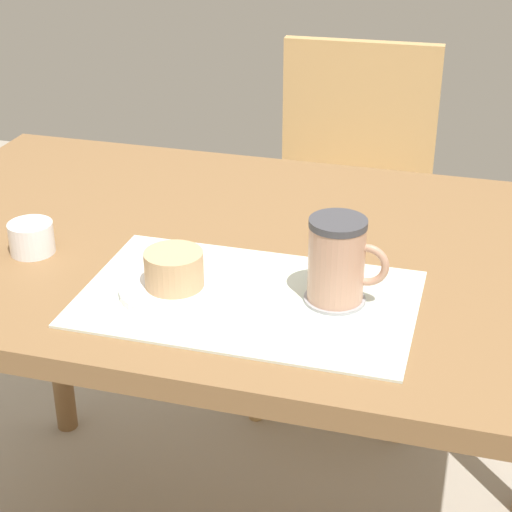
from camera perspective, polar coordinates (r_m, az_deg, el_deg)
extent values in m
cylinder|color=brown|center=(2.04, -13.39, -3.11)|extent=(0.05, 0.05, 0.71)
cube|color=brown|center=(1.39, -1.39, 0.31)|extent=(1.21, 0.78, 0.04)
cylinder|color=tan|center=(2.05, 9.76, -7.33)|extent=(0.04, 0.04, 0.42)
cylinder|color=tan|center=(2.09, 0.00, -6.14)|extent=(0.04, 0.04, 0.42)
cylinder|color=tan|center=(2.35, 10.50, -2.57)|extent=(0.04, 0.04, 0.42)
cylinder|color=tan|center=(2.38, 2.00, -1.62)|extent=(0.04, 0.04, 0.42)
cube|color=tan|center=(2.10, 5.84, 1.04)|extent=(0.44, 0.44, 0.04)
cube|color=tan|center=(2.19, 6.87, 8.63)|extent=(0.39, 0.05, 0.42)
cube|color=silver|center=(1.22, -0.51, -2.84)|extent=(0.47, 0.29, 0.00)
cylinder|color=white|center=(1.23, -5.42, -2.20)|extent=(0.16, 0.16, 0.01)
cylinder|color=tan|center=(1.21, -5.49, -0.87)|extent=(0.08, 0.08, 0.05)
cylinder|color=#99999E|center=(1.21, 5.26, -2.87)|extent=(0.09, 0.09, 0.00)
cylinder|color=tan|center=(1.18, 5.38, -0.45)|extent=(0.08, 0.08, 0.11)
cylinder|color=#3D3D42|center=(1.16, 5.51, 2.20)|extent=(0.08, 0.08, 0.01)
torus|color=tan|center=(1.18, 7.37, -0.60)|extent=(0.06, 0.01, 0.06)
cylinder|color=white|center=(1.38, -14.74, 1.18)|extent=(0.07, 0.07, 0.05)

